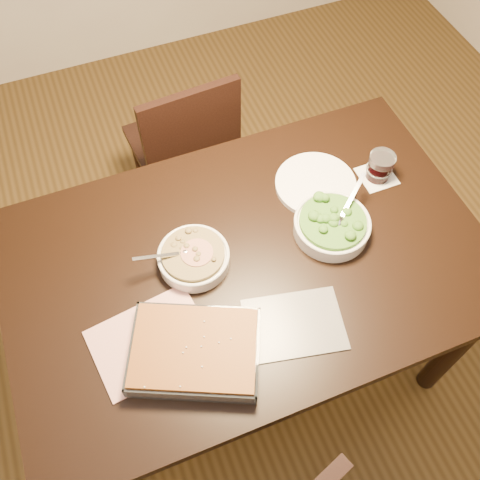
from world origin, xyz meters
The scene contains 11 objects.
ground centered at (0.00, 0.00, 0.00)m, with size 4.00×4.00×0.00m, color #402D12.
table centered at (0.00, 0.00, 0.65)m, with size 1.40×0.90×0.75m.
magazine_a centered at (-0.34, -0.14, 0.75)m, with size 0.30×0.22×0.01m, color #B13234.
magazine_b centered at (0.04, -0.24, 0.75)m, with size 0.26×0.19×0.00m, color #27282F.
coaster centered at (0.50, 0.13, 0.75)m, with size 0.11×0.11×0.00m, color white.
stew_bowl centered at (-0.15, 0.05, 0.78)m, with size 0.23×0.21×0.08m.
broccoli_bowl centered at (0.27, 0.00, 0.78)m, with size 0.23×0.23×0.09m.
baking_dish centered at (-0.24, -0.22, 0.78)m, with size 0.40×0.36×0.06m.
wine_tumbler centered at (0.50, 0.13, 0.80)m, with size 0.08×0.08×0.09m.
dinner_plate centered at (0.30, 0.17, 0.76)m, with size 0.26×0.26×0.02m, color white.
chair_far centered at (0.03, 0.75, 0.46)m, with size 0.41×0.41×0.82m.
Camera 1 is at (-0.31, -0.73, 2.08)m, focal length 40.00 mm.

